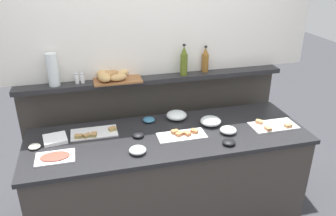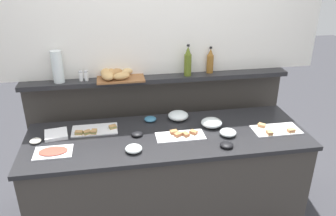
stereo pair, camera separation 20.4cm
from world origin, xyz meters
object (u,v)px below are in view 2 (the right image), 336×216
cold_cuts_platter (53,152)px  condiment_bowl_cream (150,119)px  vinegar_bottle_amber (210,61)px  glass_bowl_large (228,133)px  sandwich_platter_rear (276,130)px  glass_bowl_extra (212,123)px  bread_basket (115,75)px  condiment_bowl_dark (137,134)px  water_carafe (57,67)px  sandwich_platter_front (181,135)px  napkin_stack (56,134)px  condiment_bowl_teal (227,145)px  glass_bowl_small (134,149)px  glass_bowl_medium (178,116)px  olive_oil_bottle (188,62)px  salt_shaker (81,76)px  condiment_bowl_red (35,141)px  pepper_shaker (86,76)px  sandwich_platter_side (94,130)px

cold_cuts_platter → condiment_bowl_cream: 0.84m
cold_cuts_platter → vinegar_bottle_amber: vinegar_bottle_amber is taller
glass_bowl_large → condiment_bowl_cream: glass_bowl_large is taller
sandwich_platter_rear → glass_bowl_extra: 0.51m
bread_basket → condiment_bowl_dark: bearing=-73.8°
sandwich_platter_rear → condiment_bowl_dark: 1.11m
glass_bowl_extra → sandwich_platter_rear: bearing=-17.9°
glass_bowl_extra → water_carafe: (-1.22, 0.40, 0.42)m
sandwich_platter_front → napkin_stack: sandwich_platter_front is taller
condiment_bowl_cream → water_carafe: water_carafe is taller
sandwich_platter_front → condiment_bowl_teal: bearing=-35.0°
glass_bowl_small → glass_bowl_medium: bearing=47.6°
cold_cuts_platter → glass_bowl_extra: (1.23, 0.20, 0.02)m
sandwich_platter_front → glass_bowl_extra: glass_bowl_extra is taller
sandwich_platter_rear → olive_oil_bottle: olive_oil_bottle is taller
olive_oil_bottle → salt_shaker: (-0.91, 0.02, -0.08)m
condiment_bowl_red → olive_oil_bottle: (1.26, 0.41, 0.43)m
condiment_bowl_teal → vinegar_bottle_amber: vinegar_bottle_amber is taller
sandwich_platter_rear → condiment_bowl_teal: bearing=-159.6°
glass_bowl_small → pepper_shaker: 0.83m
bread_basket → water_carafe: 0.48m
sandwich_platter_front → olive_oil_bottle: 0.68m
condiment_bowl_dark → bread_basket: (-0.13, 0.45, 0.34)m
condiment_bowl_teal → water_carafe: bearing=149.4°
sandwich_platter_front → olive_oil_bottle: (0.16, 0.51, 0.43)m
glass_bowl_large → condiment_bowl_teal: (-0.07, -0.16, -0.01)m
glass_bowl_extra → glass_bowl_small: bearing=-156.9°
glass_bowl_small → vinegar_bottle_amber: 1.11m
sandwich_platter_side → glass_bowl_medium: (0.70, 0.10, 0.02)m
glass_bowl_medium → condiment_bowl_teal: glass_bowl_medium is taller
glass_bowl_large → glass_bowl_extra: (-0.08, 0.17, 0.01)m
condiment_bowl_cream → salt_shaker: 0.69m
glass_bowl_extra → pepper_shaker: (-0.99, 0.40, 0.33)m
glass_bowl_medium → glass_bowl_small: 0.62m
sandwich_platter_side → napkin_stack: (-0.29, -0.03, 0.00)m
cold_cuts_platter → condiment_bowl_red: (-0.15, 0.17, 0.01)m
sandwich_platter_front → sandwich_platter_side: same height
sandwich_platter_front → condiment_bowl_teal: sandwich_platter_front is taller
glass_bowl_large → vinegar_bottle_amber: size_ratio=0.56×
vinegar_bottle_amber → bread_basket: bearing=-178.2°
condiment_bowl_dark → vinegar_bottle_amber: size_ratio=0.39×
salt_shaker → water_carafe: size_ratio=0.32×
cold_cuts_platter → condiment_bowl_teal: 1.26m
sandwich_platter_side → olive_oil_bottle: bearing=20.2°
condiment_bowl_red → glass_bowl_medium: bearing=10.3°
glass_bowl_large → glass_bowl_small: 0.75m
olive_oil_bottle → water_carafe: 1.09m
condiment_bowl_red → condiment_bowl_cream: 0.92m
condiment_bowl_cream → olive_oil_bottle: 0.59m
bread_basket → sandwich_platter_rear: bearing=-24.3°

